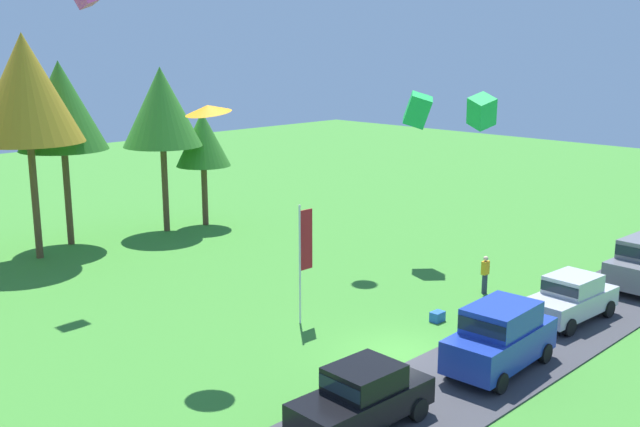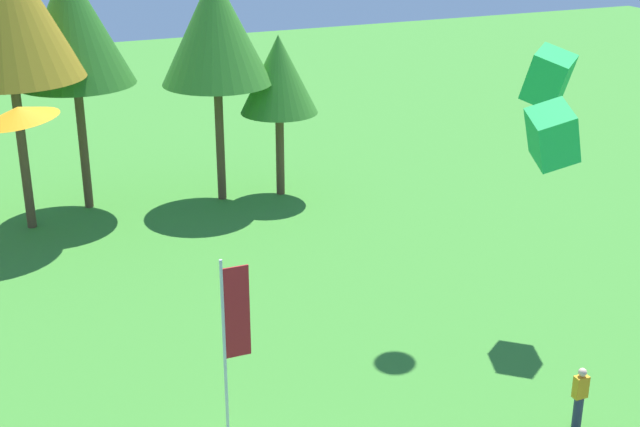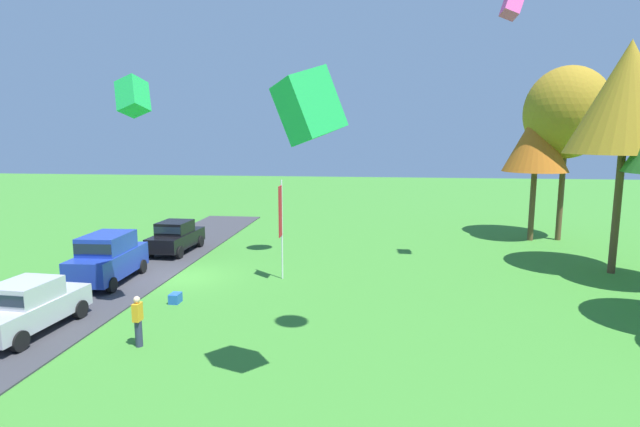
# 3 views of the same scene
# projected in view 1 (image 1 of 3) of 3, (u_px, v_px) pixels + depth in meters

# --- Properties ---
(ground_plane) EXTENTS (120.00, 120.00, 0.00)m
(ground_plane) POSITION_uv_depth(u_px,v_px,m) (402.00, 355.00, 26.56)
(ground_plane) COLOR #3D842D
(pavement_strip) EXTENTS (36.00, 4.40, 0.06)m
(pavement_strip) POSITION_uv_depth(u_px,v_px,m) (468.00, 378.00, 24.66)
(pavement_strip) COLOR #38383D
(pavement_strip) RESTS_ON ground
(car_sedan_far_end) EXTENTS (4.47, 2.09, 1.84)m
(car_sedan_far_end) POSITION_uv_depth(u_px,v_px,m) (363.00, 395.00, 21.24)
(car_sedan_far_end) COLOR black
(car_sedan_far_end) RESTS_ON ground
(car_suv_by_flagpole) EXTENTS (4.68, 2.22, 2.28)m
(car_suv_by_flagpole) POSITION_uv_depth(u_px,v_px,m) (500.00, 335.00, 24.97)
(car_suv_by_flagpole) COLOR #1E389E
(car_suv_by_flagpole) RESTS_ON ground
(car_sedan_near_entrance) EXTENTS (4.50, 2.17, 1.84)m
(car_sedan_near_entrance) POSITION_uv_depth(u_px,v_px,m) (571.00, 296.00, 29.53)
(car_sedan_near_entrance) COLOR #B7B7BC
(car_sedan_near_entrance) RESTS_ON ground
(person_on_lawn) EXTENTS (0.36, 0.24, 1.71)m
(person_on_lawn) POSITION_uv_depth(u_px,v_px,m) (485.00, 274.00, 32.91)
(person_on_lawn) COLOR #2D334C
(person_on_lawn) RESTS_ON ground
(tree_left_of_center) EXTENTS (5.38, 5.38, 11.35)m
(tree_left_of_center) POSITION_uv_depth(u_px,v_px,m) (26.00, 89.00, 36.71)
(tree_left_of_center) COLOR brown
(tree_left_of_center) RESTS_ON ground
(tree_right_of_center) EXTENTS (4.71, 4.71, 9.95)m
(tree_right_of_center) POSITION_uv_depth(u_px,v_px,m) (61.00, 106.00, 39.63)
(tree_right_of_center) COLOR brown
(tree_right_of_center) RESTS_ON ground
(tree_far_left) EXTENTS (4.52, 4.52, 9.54)m
(tree_far_left) POSITION_uv_depth(u_px,v_px,m) (161.00, 107.00, 42.65)
(tree_far_left) COLOR brown
(tree_far_left) RESTS_ON ground
(tree_lone_near) EXTENTS (3.27, 3.27, 6.91)m
(tree_lone_near) POSITION_uv_depth(u_px,v_px,m) (203.00, 139.00, 44.57)
(tree_lone_near) COLOR brown
(tree_lone_near) RESTS_ON ground
(flag_banner) EXTENTS (0.71, 0.08, 4.79)m
(flag_banner) POSITION_uv_depth(u_px,v_px,m) (304.00, 248.00, 29.05)
(flag_banner) COLOR silver
(flag_banner) RESTS_ON ground
(cooler_box) EXTENTS (0.56, 0.40, 0.40)m
(cooler_box) POSITION_uv_depth(u_px,v_px,m) (437.00, 316.00, 29.72)
(cooler_box) COLOR blue
(cooler_box) RESTS_ON ground
(kite_delta_low_drifter) EXTENTS (1.62, 1.60, 0.50)m
(kite_delta_low_drifter) POSITION_uv_depth(u_px,v_px,m) (208.00, 109.00, 25.01)
(kite_delta_low_drifter) COLOR orange
(kite_box_topmost) EXTENTS (1.54, 1.93, 1.92)m
(kite_box_topmost) POSITION_uv_depth(u_px,v_px,m) (418.00, 110.00, 37.49)
(kite_box_topmost) COLOR green
(kite_box_high_left) EXTENTS (1.33, 1.27, 1.53)m
(kite_box_high_left) POSITION_uv_depth(u_px,v_px,m) (482.00, 111.00, 29.00)
(kite_box_high_left) COLOR green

